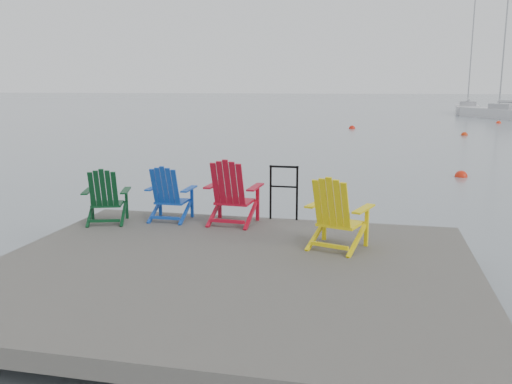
% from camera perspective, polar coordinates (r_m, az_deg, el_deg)
% --- Properties ---
extents(ground, '(400.00, 400.00, 0.00)m').
position_cam_1_polar(ground, '(6.92, -2.69, -11.60)').
color(ground, slate).
rests_on(ground, ground).
extents(dock, '(6.00, 5.00, 1.40)m').
position_cam_1_polar(dock, '(6.80, -2.72, -8.90)').
color(dock, '#312F2C').
rests_on(dock, ground).
extents(handrail, '(0.48, 0.04, 0.90)m').
position_cam_1_polar(handrail, '(8.88, 2.94, 0.51)').
color(handrail, black).
rests_on(handrail, dock).
extents(chair_green, '(0.84, 0.80, 0.89)m').
position_cam_1_polar(chair_green, '(8.97, -15.54, -0.38)').
color(chair_green, '#093318').
rests_on(chair_green, dock).
extents(chair_blue, '(0.72, 0.67, 0.91)m').
position_cam_1_polar(chair_blue, '(8.93, -9.13, -0.12)').
color(chair_blue, '#0F3CA2').
rests_on(chair_blue, dock).
extents(chair_red, '(0.86, 0.80, 1.04)m').
position_cam_1_polar(chair_red, '(8.57, -2.55, 0.02)').
color(chair_red, '#A50C20').
rests_on(chair_red, dock).
extents(chair_yellow, '(0.94, 0.89, 0.99)m').
position_cam_1_polar(chair_yellow, '(7.34, 8.49, -2.17)').
color(chair_yellow, yellow).
rests_on(chair_yellow, dock).
extents(sailboat_near, '(5.90, 8.66, 11.84)m').
position_cam_1_polar(sailboat_near, '(50.73, 24.48, 7.47)').
color(sailboat_near, silver).
rests_on(sailboat_near, ground).
extents(sailboat_mid, '(3.08, 8.36, 11.30)m').
position_cam_1_polar(sailboat_mid, '(58.25, 21.34, 8.04)').
color(sailboat_mid, '#BBBBBF').
rests_on(sailboat_mid, ground).
extents(buoy_a, '(0.38, 0.38, 0.38)m').
position_cam_1_polar(buoy_a, '(17.36, 20.77, 1.51)').
color(buoy_a, red).
rests_on(buoy_a, ground).
extents(buoy_b, '(0.41, 0.41, 0.41)m').
position_cam_1_polar(buoy_b, '(35.47, 10.07, 6.59)').
color(buoy_b, red).
rests_on(buoy_b, ground).
extents(buoy_c, '(0.37, 0.37, 0.37)m').
position_cam_1_polar(buoy_c, '(32.26, 21.08, 5.59)').
color(buoy_c, red).
rests_on(buoy_c, ground).
extents(buoy_d, '(0.36, 0.36, 0.36)m').
position_cam_1_polar(buoy_d, '(43.88, 24.17, 6.62)').
color(buoy_d, red).
rests_on(buoy_d, ground).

